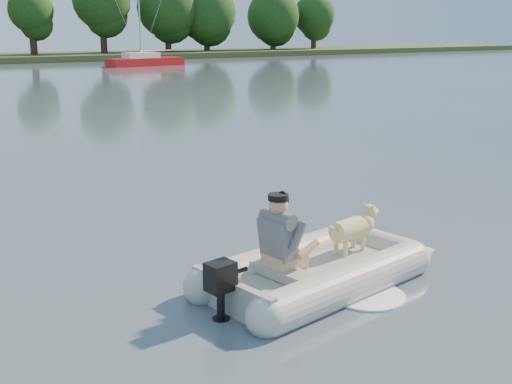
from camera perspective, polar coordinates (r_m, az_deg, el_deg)
water at (r=8.62m, az=4.17°, el=-8.30°), size 160.00×160.00×0.00m
dinghy at (r=8.57m, az=5.79°, el=-4.10°), size 5.32×4.13×1.43m
man at (r=8.05m, az=2.07°, el=-3.85°), size 0.85×0.76×1.11m
dog at (r=9.11m, az=8.36°, el=-3.56°), size 1.01×0.50×0.64m
outboard_motor at (r=7.57m, az=-3.16°, el=-9.00°), size 0.47×0.37×0.81m
sailboat at (r=57.92m, az=-9.85°, el=11.40°), size 7.03×2.95×9.37m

